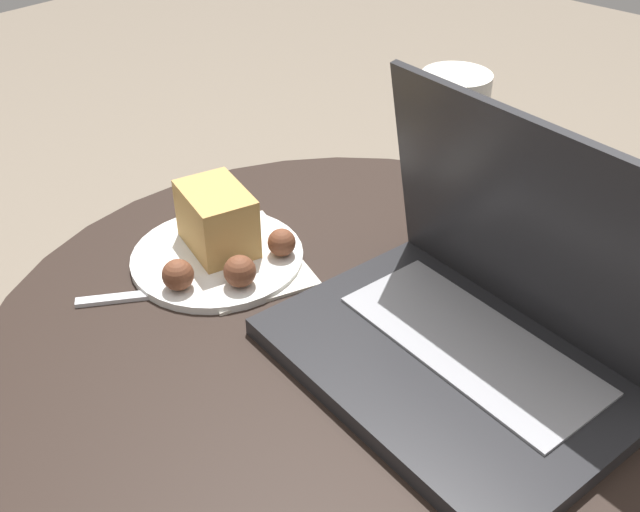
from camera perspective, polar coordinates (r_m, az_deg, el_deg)
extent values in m
cylinder|color=black|center=(0.95, 2.42, -18.61)|extent=(0.07, 0.07, 0.52)
cylinder|color=black|center=(0.75, 2.92, -6.39)|extent=(0.75, 0.75, 0.02)
cube|color=silver|center=(0.84, -5.87, -0.18)|extent=(0.20, 0.17, 0.00)
cube|color=#232326|center=(0.70, 9.51, -8.35)|extent=(0.35, 0.27, 0.02)
cube|color=gray|center=(0.72, 11.45, -6.54)|extent=(0.27, 0.15, 0.00)
cube|color=#232326|center=(0.69, 15.60, 2.22)|extent=(0.33, 0.10, 0.22)
cube|color=#19234C|center=(0.69, 15.44, 2.10)|extent=(0.30, 0.09, 0.20)
cylinder|color=brown|center=(0.83, 9.59, 6.05)|extent=(0.07, 0.07, 0.18)
cylinder|color=white|center=(0.79, 10.32, 12.57)|extent=(0.07, 0.07, 0.03)
cylinder|color=silver|center=(0.84, -7.81, -0.10)|extent=(0.19, 0.19, 0.01)
cube|color=tan|center=(0.83, -8.05, 2.71)|extent=(0.11, 0.09, 0.07)
sphere|color=brown|center=(0.83, -2.94, 1.04)|extent=(0.03, 0.03, 0.03)
sphere|color=brown|center=(0.78, -6.13, -1.16)|extent=(0.03, 0.03, 0.03)
sphere|color=brown|center=(0.79, -10.78, -1.42)|extent=(0.03, 0.03, 0.03)
cube|color=silver|center=(0.81, -13.49, -2.96)|extent=(0.09, 0.11, 0.00)
cube|color=silver|center=(0.80, -6.75, -2.25)|extent=(0.05, 0.06, 0.00)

